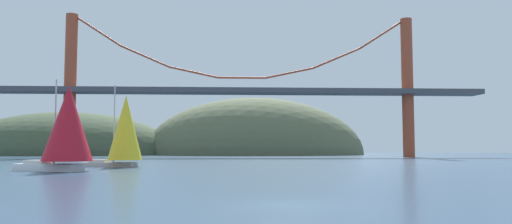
{
  "coord_description": "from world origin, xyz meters",
  "views": [
    {
      "loc": [
        -2.33,
        -19.93,
        2.42
      ],
      "look_at": [
        0.0,
        26.38,
        5.86
      ],
      "focal_mm": 33.43,
      "sensor_mm": 36.0,
      "label": 1
    }
  ],
  "objects": [
    {
      "name": "headland_center",
      "position": [
        5.0,
        135.0,
        0.0
      ],
      "size": [
        71.12,
        44.0,
        36.99
      ],
      "primitive_type": "ellipsoid",
      "color": "#5B6647",
      "rests_on": "ground_plane"
    },
    {
      "name": "sailboat_crimson_sail",
      "position": [
        -18.94,
        28.77,
        4.56
      ],
      "size": [
        9.25,
        6.5,
        9.35
      ],
      "color": "white",
      "rests_on": "ground_plane"
    },
    {
      "name": "sailboat_yellow_sail",
      "position": [
        -15.51,
        39.15,
        4.58
      ],
      "size": [
        8.43,
        5.21,
        10.13
      ],
      "color": "#B7B2A8",
      "rests_on": "ground_plane"
    },
    {
      "name": "headland_left",
      "position": [
        -55.0,
        135.0,
        0.0
      ],
      "size": [
        70.88,
        44.0,
        27.23
      ],
      "primitive_type": "ellipsoid",
      "color": "#425138",
      "rests_on": "ground_plane"
    },
    {
      "name": "ground_plane",
      "position": [
        0.0,
        0.0,
        0.0
      ],
      "size": [
        360.0,
        360.0,
        0.0
      ],
      "primitive_type": "plane",
      "color": "#2D4760"
    },
    {
      "name": "suspension_bridge",
      "position": [
        0.0,
        95.0,
        16.61
      ],
      "size": [
        118.04,
        6.0,
        34.67
      ],
      "color": "#A34228",
      "rests_on": "ground_plane"
    }
  ]
}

